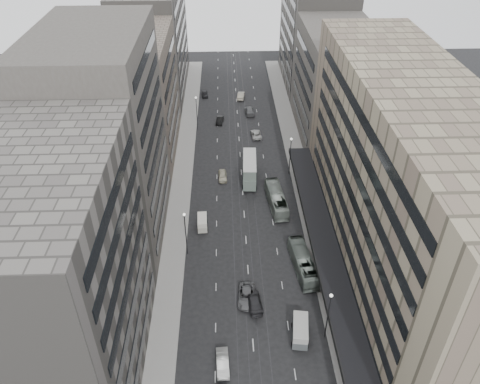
{
  "coord_description": "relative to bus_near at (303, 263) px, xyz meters",
  "views": [
    {
      "loc": [
        -3.11,
        -44.49,
        52.59
      ],
      "look_at": [
        -0.84,
        19.88,
        6.49
      ],
      "focal_mm": 35.0,
      "sensor_mm": 36.0,
      "label": 1
    }
  ],
  "objects": [
    {
      "name": "vw_microbus",
      "position": [
        -2.19,
        -12.69,
        -0.03
      ],
      "size": [
        2.7,
        5.0,
        2.57
      ],
      "rotation": [
        0.0,
        0.0,
        -0.14
      ],
      "color": "#4F5456",
      "rests_on": "ground"
    },
    {
      "name": "building_right_far",
      "position": [
        13.0,
        74.27,
        12.53
      ],
      "size": [
        15.0,
        32.0,
        28.0
      ],
      "primitive_type": "cube",
      "color": "slate",
      "rests_on": "ground"
    },
    {
      "name": "sedan_7",
      "position": [
        -5.43,
        55.24,
        -0.68
      ],
      "size": [
        2.49,
        5.53,
        1.57
      ],
      "primitive_type": "imported",
      "rotation": [
        0.0,
        0.0,
        3.2
      ],
      "color": "#59595B",
      "rests_on": "ground"
    },
    {
      "name": "lamp_left_far",
      "position": [
        -18.2,
        47.27,
        3.74
      ],
      "size": [
        0.44,
        0.44,
        8.32
      ],
      "color": "#262628",
      "rests_on": "ground"
    },
    {
      "name": "building_left_c",
      "position": [
        -30.0,
        38.27,
        11.03
      ],
      "size": [
        15.0,
        28.0,
        25.0
      ],
      "primitive_type": "cube",
      "color": "#675D50",
      "rests_on": "ground"
    },
    {
      "name": "lamp_right_far",
      "position": [
        1.2,
        27.27,
        3.74
      ],
      "size": [
        0.44,
        0.44,
        8.32
      ],
      "color": "#262628",
      "rests_on": "ground"
    },
    {
      "name": "sedan_4",
      "position": [
        -12.35,
        25.95,
        -0.75
      ],
      "size": [
        1.81,
        4.24,
        1.43
      ],
      "primitive_type": "imported",
      "rotation": [
        0.0,
        0.0,
        0.03
      ],
      "color": "beige",
      "rests_on": "ground"
    },
    {
      "name": "sedan_9",
      "position": [
        -7.24,
        64.53,
        -0.66
      ],
      "size": [
        2.29,
        5.04,
        1.6
      ],
      "primitive_type": "imported",
      "rotation": [
        0.0,
        0.0,
        3.02
      ],
      "color": "#A9A18C",
      "rests_on": "ground"
    },
    {
      "name": "department_store",
      "position": [
        12.95,
        0.27,
        13.48
      ],
      "size": [
        19.2,
        60.0,
        30.0
      ],
      "color": "gray",
      "rests_on": "ground"
    },
    {
      "name": "sedan_6",
      "position": [
        -4.51,
        43.15,
        -0.8
      ],
      "size": [
        2.59,
        4.97,
        1.34
      ],
      "primitive_type": "imported",
      "rotation": [
        0.0,
        0.0,
        3.22
      ],
      "color": "beige",
      "rests_on": "ground"
    },
    {
      "name": "sedan_1",
      "position": [
        -12.56,
        -16.79,
        -0.74
      ],
      "size": [
        1.76,
        4.48,
        1.45
      ],
      "primitive_type": "imported",
      "rotation": [
        0.0,
        0.0,
        0.05
      ],
      "color": "#B6B6B2",
      "rests_on": "ground"
    },
    {
      "name": "bus_near",
      "position": [
        0.0,
        0.0,
        0.0
      ],
      "size": [
        3.61,
        10.73,
        2.93
      ],
      "primitive_type": "imported",
      "rotation": [
        0.0,
        0.0,
        3.25
      ],
      "color": "gray",
      "rests_on": "ground"
    },
    {
      "name": "sidewalk_left",
      "position": [
        -20.5,
        29.77,
        -1.39
      ],
      "size": [
        4.0,
        125.0,
        0.15
      ],
      "primitive_type": "cube",
      "color": "gray",
      "rests_on": "ground"
    },
    {
      "name": "double_decker",
      "position": [
        -7.0,
        25.15,
        1.2
      ],
      "size": [
        3.15,
        9.16,
        4.95
      ],
      "rotation": [
        0.0,
        0.0,
        -0.05
      ],
      "color": "slate",
      "rests_on": "ground"
    },
    {
      "name": "ground",
      "position": [
        -8.5,
        -7.73,
        -1.47
      ],
      "size": [
        220.0,
        220.0,
        0.0
      ],
      "primitive_type": "plane",
      "color": "black",
      "rests_on": "ground"
    },
    {
      "name": "sedan_2",
      "position": [
        -9.04,
        -5.77,
        -0.74
      ],
      "size": [
        2.9,
        5.45,
        1.46
      ],
      "primitive_type": "imported",
      "rotation": [
        0.0,
        0.0,
        -0.09
      ],
      "color": "#58585B",
      "rests_on": "ground"
    },
    {
      "name": "panel_van",
      "position": [
        -15.92,
        10.67,
        -0.21
      ],
      "size": [
        1.91,
        3.67,
        2.27
      ],
      "rotation": [
        0.0,
        0.0,
        0.04
      ],
      "color": "beige",
      "rests_on": "ground"
    },
    {
      "name": "building_left_a",
      "position": [
        -30.0,
        -15.73,
        13.53
      ],
      "size": [
        15.0,
        28.0,
        30.0
      ],
      "primitive_type": "cube",
      "color": "slate",
      "rests_on": "ground"
    },
    {
      "name": "bus_far",
      "position": [
        -2.47,
        16.65,
        0.06
      ],
      "size": [
        3.56,
        11.15,
        3.05
      ],
      "primitive_type": "imported",
      "rotation": [
        0.0,
        0.0,
        3.23
      ],
      "color": "#919C92",
      "rests_on": "ground"
    },
    {
      "name": "sidewalk_right",
      "position": [
        3.5,
        29.77,
        -1.39
      ],
      "size": [
        4.0,
        125.0,
        0.15
      ],
      "primitive_type": "cube",
      "color": "gray",
      "rests_on": "ground"
    },
    {
      "name": "lamp_left_near",
      "position": [
        -18.2,
        4.27,
        3.74
      ],
      "size": [
        0.44,
        0.44,
        8.32
      ],
      "color": "#262628",
      "rests_on": "ground"
    },
    {
      "name": "sedan_8",
      "position": [
        -17.0,
        66.31,
        -0.8
      ],
      "size": [
        1.94,
        4.05,
        1.33
      ],
      "primitive_type": "imported",
      "rotation": [
        0.0,
        0.0,
        0.1
      ],
      "color": "black",
      "rests_on": "ground"
    },
    {
      "name": "building_right_mid",
      "position": [
        13.0,
        44.27,
        10.53
      ],
      "size": [
        15.0,
        28.0,
        24.0
      ],
      "primitive_type": "cube",
      "color": "#48443F",
      "rests_on": "ground"
    },
    {
      "name": "sedan_5",
      "position": [
        -12.89,
        50.54,
        -0.77
      ],
      "size": [
        2.03,
        4.36,
        1.38
      ],
      "primitive_type": "imported",
      "rotation": [
        0.0,
        0.0,
        -0.14
      ],
      "color": "black",
      "rests_on": "ground"
    },
    {
      "name": "building_left_d",
      "position": [
        -30.0,
        71.27,
        12.53
      ],
      "size": [
        15.0,
        38.0,
        28.0
      ],
      "primitive_type": "cube",
      "color": "slate",
      "rests_on": "ground"
    },
    {
      "name": "building_left_b",
      "position": [
        -30.0,
        11.27,
        15.53
      ],
      "size": [
        15.0,
        26.0,
        34.0
      ],
      "primitive_type": "cube",
      "color": "#48443F",
      "rests_on": "ground"
    },
    {
      "name": "sedan_3",
      "position": [
        -7.99,
        -6.9,
        -0.71
      ],
      "size": [
        2.68,
        5.41,
        1.51
      ],
      "primitive_type": "imported",
      "rotation": [
        0.0,
        0.0,
        3.25
      ],
      "color": "#252527",
      "rests_on": "ground"
    },
    {
      "name": "lamp_right_near",
      "position": [
        1.2,
        -12.73,
        3.74
      ],
      "size": [
        0.44,
        0.44,
        8.32
      ],
      "color": "#262628",
      "rests_on": "ground"
    }
  ]
}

